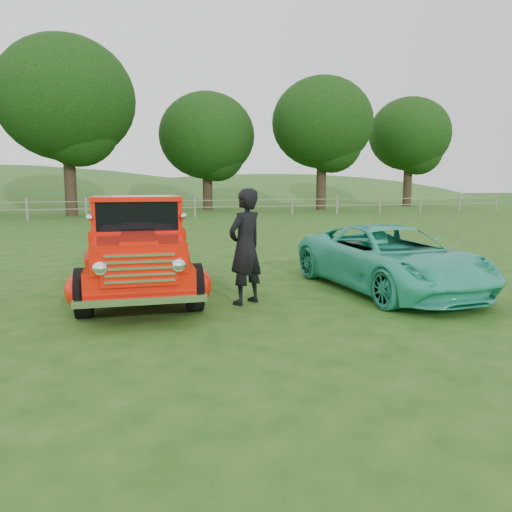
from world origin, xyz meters
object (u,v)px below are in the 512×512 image
object	(u,v)px
tree_near_west	(66,99)
tree_mid_east	(322,123)
red_pickup	(138,250)
man	(245,247)
teal_sedan	(390,258)
tree_near_east	(207,136)
tree_far_east	(410,134)

from	to	relation	value
tree_near_west	tree_mid_east	distance (m)	17.13
red_pickup	man	bearing A→B (deg)	-35.81
tree_mid_east	teal_sedan	world-z (taller)	tree_mid_east
tree_near_east	teal_sedan	distance (m)	28.18
tree_near_west	tree_far_east	world-z (taller)	tree_near_west
man	tree_far_east	bearing A→B (deg)	-159.08
man	red_pickup	bearing A→B (deg)	-70.40
tree_near_west	teal_sedan	xyz separation A→B (m)	(7.56, -23.76, -6.19)
tree_far_east	teal_sedan	distance (m)	34.56
tree_near_east	man	bearing A→B (deg)	-98.75
tree_near_west	man	bearing A→B (deg)	-78.97
teal_sedan	man	bearing A→B (deg)	-178.35
tree_near_west	red_pickup	distance (m)	23.72
tree_mid_east	man	world-z (taller)	tree_mid_east
tree_near_east	tree_far_east	size ratio (longest dim) A/B	0.94
red_pickup	teal_sedan	size ratio (longest dim) A/B	1.15
tree_near_east	tree_far_east	bearing A→B (deg)	3.37
tree_near_west	red_pickup	size ratio (longest dim) A/B	2.07
tree_near_west	tree_mid_east	xyz separation A→B (m)	(17.00, 2.00, -0.62)
tree_far_east	man	size ratio (longest dim) A/B	4.60
tree_far_east	red_pickup	world-z (taller)	tree_far_east
tree_far_east	teal_sedan	xyz separation A→B (m)	(-18.44, -28.76, -5.25)
tree_near_west	tree_far_east	xyz separation A→B (m)	(26.00, 5.00, -0.94)
tree_near_west	tree_near_east	size ratio (longest dim) A/B	1.25
tree_far_east	red_pickup	distance (m)	36.39
tree_far_east	red_pickup	xyz separation A→B (m)	(-23.00, -27.75, -5.06)
tree_near_east	man	distance (m)	28.70
tree_near_west	man	world-z (taller)	tree_near_west
tree_mid_east	teal_sedan	xyz separation A→B (m)	(-9.44, -25.76, -5.57)
tree_near_west	teal_sedan	world-z (taller)	tree_near_west
man	tree_near_west	bearing A→B (deg)	-111.78
tree_mid_east	red_pickup	distance (m)	28.94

